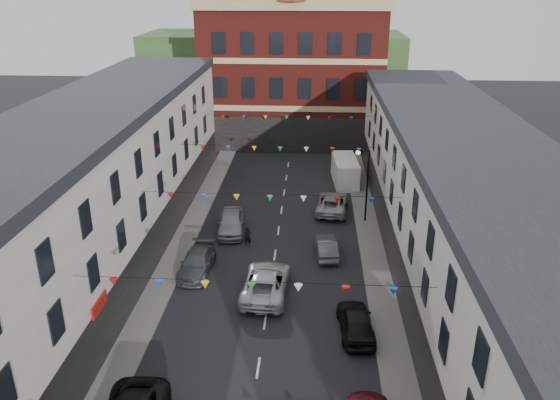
% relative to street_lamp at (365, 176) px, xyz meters
% --- Properties ---
extents(ground, '(160.00, 160.00, 0.00)m').
position_rel_street_lamp_xyz_m(ground, '(-6.55, -14.00, -3.90)').
color(ground, black).
rests_on(ground, ground).
extents(pavement_left, '(1.80, 64.00, 0.15)m').
position_rel_street_lamp_xyz_m(pavement_left, '(-13.45, -12.00, -3.83)').
color(pavement_left, '#605E5B').
rests_on(pavement_left, ground).
extents(pavement_right, '(1.80, 64.00, 0.15)m').
position_rel_street_lamp_xyz_m(pavement_right, '(0.35, -12.00, -3.83)').
color(pavement_right, '#605E5B').
rests_on(pavement_right, ground).
extents(terrace_left, '(8.40, 56.00, 10.70)m').
position_rel_street_lamp_xyz_m(terrace_left, '(-18.33, -13.00, 1.44)').
color(terrace_left, beige).
rests_on(terrace_left, ground).
extents(terrace_right, '(8.40, 56.00, 9.70)m').
position_rel_street_lamp_xyz_m(terrace_right, '(5.23, -13.00, 0.95)').
color(terrace_right, beige).
rests_on(terrace_right, ground).
extents(civic_building, '(20.60, 13.30, 18.50)m').
position_rel_street_lamp_xyz_m(civic_building, '(-6.55, 23.95, 4.23)').
color(civic_building, maroon).
rests_on(civic_building, ground).
extents(clock_tower, '(5.60, 5.60, 30.00)m').
position_rel_street_lamp_xyz_m(clock_tower, '(-14.05, 21.00, 11.03)').
color(clock_tower, maroon).
rests_on(clock_tower, ground).
extents(distant_hill, '(40.00, 14.00, 10.00)m').
position_rel_street_lamp_xyz_m(distant_hill, '(-10.55, 48.00, 1.10)').
color(distant_hill, '#304D24').
rests_on(distant_hill, ground).
extents(street_lamp, '(1.10, 0.36, 6.00)m').
position_rel_street_lamp_xyz_m(street_lamp, '(0.00, 0.00, 0.00)').
color(street_lamp, black).
rests_on(street_lamp, ground).
extents(car_left_d, '(2.09, 4.80, 1.37)m').
position_rel_street_lamp_xyz_m(car_left_d, '(-11.54, -8.63, -3.22)').
color(car_left_d, '#404447').
rests_on(car_left_d, ground).
extents(car_left_e, '(2.34, 4.92, 1.63)m').
position_rel_street_lamp_xyz_m(car_left_e, '(-10.15, -2.44, -3.09)').
color(car_left_e, '#989AA1').
rests_on(car_left_e, ground).
extents(car_right_d, '(2.11, 4.53, 1.50)m').
position_rel_street_lamp_xyz_m(car_right_d, '(-1.49, -14.80, -3.15)').
color(car_right_d, black).
rests_on(car_right_d, ground).
extents(car_right_e, '(1.71, 4.02, 1.29)m').
position_rel_street_lamp_xyz_m(car_right_e, '(-2.95, -5.75, -3.26)').
color(car_right_e, '#54575D').
rests_on(car_right_e, ground).
extents(car_right_f, '(2.97, 5.53, 1.47)m').
position_rel_street_lamp_xyz_m(car_right_f, '(-2.33, 2.07, -3.17)').
color(car_right_f, '#9EA0A3').
rests_on(car_right_f, ground).
extents(moving_car, '(2.90, 5.86, 1.60)m').
position_rel_street_lamp_xyz_m(moving_car, '(-6.75, -11.05, -3.11)').
color(moving_car, silver).
rests_on(moving_car, ground).
extents(white_van, '(2.47, 5.54, 2.39)m').
position_rel_street_lamp_xyz_m(white_van, '(-0.95, 8.90, -2.71)').
color(white_van, white).
rests_on(white_van, ground).
extents(pedestrian, '(0.60, 0.44, 1.52)m').
position_rel_street_lamp_xyz_m(pedestrian, '(-8.61, -4.77, -3.14)').
color(pedestrian, black).
rests_on(pedestrian, ground).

